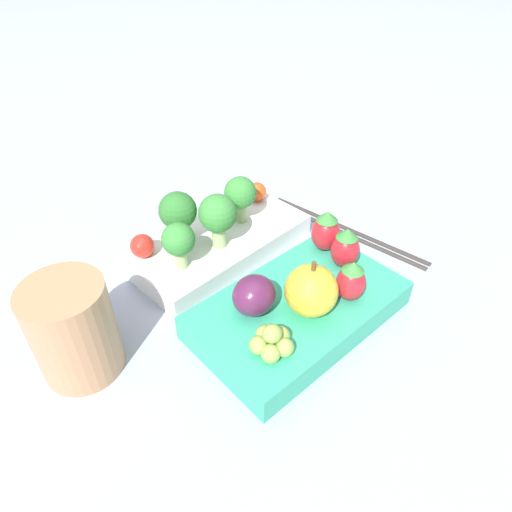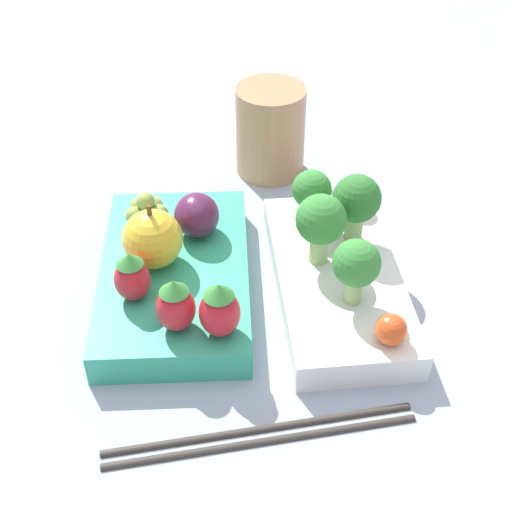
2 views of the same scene
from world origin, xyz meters
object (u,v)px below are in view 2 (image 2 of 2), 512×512
Objects in this scene: broccoli_floret_2 at (357,201)px; strawberry_0 at (132,277)px; chopsticks_pair at (261,434)px; bento_box_fruit at (175,277)px; strawberry_1 at (220,310)px; strawberry_2 at (175,305)px; apple at (153,239)px; cherry_tomato_1 at (355,196)px; broccoli_floret_3 at (321,222)px; cherry_tomato_0 at (391,329)px; drinking_cup at (270,131)px; broccoli_floret_0 at (356,265)px; grape_cluster at (147,210)px; plum at (197,215)px; bento_box_savoury at (337,281)px; broccoli_floret_1 at (312,191)px.

broccoli_floret_2 is 1.44× the size of strawberry_0.
bento_box_fruit is at bearing -163.04° from chopsticks_pair.
strawberry_1 is 0.03m from strawberry_2.
apple is at bearing -169.92° from strawberry_2.
broccoli_floret_3 is at bearing -35.19° from cherry_tomato_1.
cherry_tomato_0 is at bearing 78.01° from strawberry_1.
drinking_cup reaches higher than apple.
broccoli_floret_0 is 0.19m from grape_cluster.
grape_cluster is (-0.16, -0.16, 0.00)m from cherry_tomato_0.
broccoli_floret_0 is at bearing 100.91° from strawberry_1.
broccoli_floret_2 reaches higher than cherry_tomato_0.
drinking_cup is at bearing 147.09° from plum.
drinking_cup is (-0.10, 0.12, 0.01)m from grape_cluster.
grape_cluster is (-0.06, -0.00, -0.01)m from apple.
strawberry_2 reaches higher than grape_cluster.
bento_box_savoury is at bearing 7.27° from drinking_cup.
bento_box_savoury is at bearing 109.58° from strawberry_2.
broccoli_floret_2 and broccoli_floret_3 have the same top height.
plum is 0.19× the size of chopsticks_pair.
plum is at bearing 149.70° from bento_box_fruit.
grape_cluster is (-0.09, 0.01, -0.01)m from strawberry_0.
broccoli_floret_2 reaches higher than chopsticks_pair.
broccoli_floret_1 reaches higher than strawberry_0.
cherry_tomato_1 is at bearing 157.30° from bento_box_savoury.
plum is at bearing -100.72° from broccoli_floret_2.
bento_box_fruit is 4.58× the size of strawberry_1.
bento_box_savoury is 0.05m from broccoli_floret_3.
cherry_tomato_1 is 0.59× the size of strawberry_0.
grape_cluster is (-0.14, -0.05, -0.01)m from strawberry_1.
cherry_tomato_1 is (-0.05, 0.16, 0.02)m from bento_box_fruit.
broccoli_floret_2 is at bearing 16.59° from drinking_cup.
broccoli_floret_0 is 0.26× the size of chopsticks_pair.
drinking_cup is at bearing -152.78° from cherry_tomato_1.
bento_box_savoury is 0.17m from grape_cluster.
drinking_cup is at bearing -171.17° from cherry_tomato_0.
strawberry_1 reaches higher than bento_box_fruit.
drinking_cup reaches higher than cherry_tomato_1.
strawberry_0 is (0.01, -0.16, 0.03)m from bento_box_savoury.
strawberry_1 is (0.08, 0.03, 0.04)m from bento_box_fruit.
bento_box_savoury is 0.98× the size of bento_box_fruit.
broccoli_floret_3 is 0.17m from chopsticks_pair.
chopsticks_pair is (0.21, 0.07, -0.03)m from grape_cluster.
cherry_tomato_1 is 0.67× the size of grape_cluster.
broccoli_floret_1 is 0.15m from strawberry_1.
bento_box_fruit is at bearing -114.39° from broccoli_floret_0.
cherry_tomato_0 is at bearing 44.94° from grape_cluster.
chopsticks_pair is (0.12, 0.08, -0.04)m from strawberry_0.
strawberry_1 is at bearing -101.99° from cherry_tomato_0.
plum is (-0.07, 0.05, -0.00)m from strawberry_0.
apple reaches higher than bento_box_savoury.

